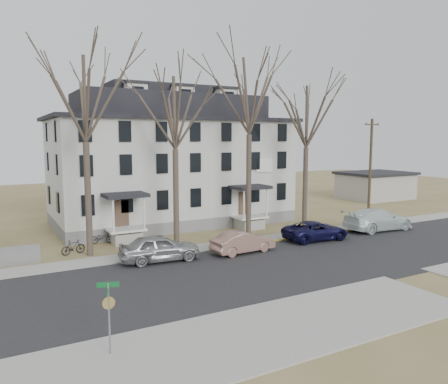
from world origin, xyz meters
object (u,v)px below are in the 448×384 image
boarding_house (172,162)px  tree_mid_right (307,112)px  tree_center (249,90)px  car_white (378,220)px  utility_pole_far (370,163)px  bicycle_right (73,248)px  tree_far_left (84,92)px  car_silver (160,248)px  car_navy (316,231)px  tree_mid_left (175,107)px  car_tan (243,242)px  street_sign (109,307)px  bicycle_left (102,238)px

boarding_house → tree_mid_right: tree_mid_right is taller
tree_center → car_white: (10.27, -3.50, -10.20)m
boarding_house → utility_pole_far: size_ratio=2.19×
boarding_house → bicycle_right: 13.39m
tree_far_left → car_silver: size_ratio=2.81×
boarding_house → car_navy: bearing=-61.2°
tree_mid_left → car_silver: size_ratio=2.61×
car_navy → car_white: 6.74m
car_silver → car_tan: 5.55m
car_silver → tree_center: bearing=-62.3°
tree_center → street_sign: 21.80m
boarding_house → utility_pole_far: (20.50, -3.95, -0.47)m
car_tan → car_white: car_white is taller
tree_mid_right → bicycle_right: 20.58m
car_white → tree_center: bearing=73.9°
boarding_house → street_sign: size_ratio=7.88×
tree_far_left → boarding_house: bearing=42.2°
bicycle_right → street_sign: bearing=160.6°
bicycle_left → bicycle_right: bearing=149.8°
car_silver → bicycle_right: car_silver is taller
utility_pole_far → car_silver: size_ratio=1.94×
tree_center → car_navy: (3.54, -3.73, -10.39)m
utility_pole_far → street_sign: size_ratio=3.60×
tree_far_left → bicycle_left: bearing=62.9°
car_navy → car_tan: bearing=98.4°
boarding_house → tree_far_left: tree_far_left is taller
boarding_house → tree_far_left: 13.12m
street_sign → tree_far_left: bearing=100.2°
utility_pole_far → tree_center: bearing=-166.5°
car_silver → street_sign: street_sign is taller
tree_mid_left → tree_mid_right: same height
boarding_house → bicycle_left: boarding_house is taller
utility_pole_far → car_tan: bearing=-157.7°
car_tan → car_navy: 6.61m
tree_center → car_navy: 11.59m
tree_far_left → bicycle_right: (-0.93, 0.63, -9.87)m
tree_mid_left → car_navy: bearing=-21.4°
car_navy → bicycle_left: bearing=69.5°
tree_center → car_tan: tree_center is taller
boarding_house → tree_center: bearing=-69.8°
car_navy → tree_far_left: bearing=80.7°
tree_mid_left → tree_center: tree_center is taller
car_navy → tree_mid_right: bearing=-23.6°
tree_mid_left → bicycle_right: (-6.93, 0.63, -9.13)m
car_navy → bicycle_right: (-16.47, 4.36, -0.22)m
bicycle_left → bicycle_right: (-2.35, -2.13, 0.06)m
bicycle_right → street_sign: (-1.25, -14.31, 1.27)m
tree_center → car_tan: 11.61m
tree_far_left → tree_mid_left: bearing=0.0°
car_silver → car_white: 18.83m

